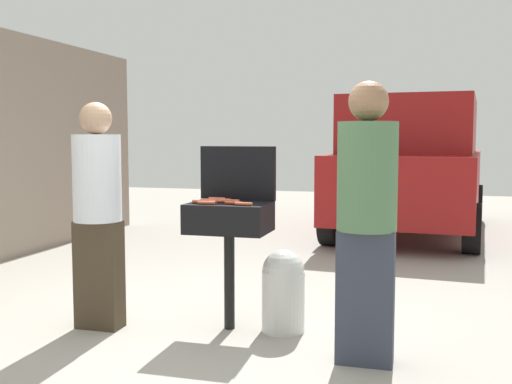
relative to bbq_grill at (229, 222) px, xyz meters
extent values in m
plane|color=#9E998E|center=(-0.25, -0.19, -0.81)|extent=(24.00, 24.00, 0.00)
cylinder|color=black|center=(0.00, 0.00, -0.44)|extent=(0.08, 0.08, 0.74)
cube|color=black|center=(0.00, 0.00, 0.04)|extent=(0.60, 0.44, 0.22)
cube|color=black|center=(0.00, 0.22, 0.36)|extent=(0.60, 0.05, 0.42)
cylinder|color=#C6593D|center=(-0.13, -0.14, 0.16)|extent=(0.13, 0.04, 0.03)
cylinder|color=#AD4228|center=(-0.08, 0.08, 0.16)|extent=(0.13, 0.03, 0.03)
cylinder|color=#C6593D|center=(0.16, -0.15, 0.16)|extent=(0.13, 0.04, 0.03)
cylinder|color=#AD4228|center=(-0.19, -0.10, 0.16)|extent=(0.13, 0.04, 0.03)
cylinder|color=#C6593D|center=(-0.17, 0.02, 0.16)|extent=(0.13, 0.03, 0.03)
cylinder|color=#AD4228|center=(0.07, -0.10, 0.16)|extent=(0.13, 0.03, 0.03)
cylinder|color=#C6593D|center=(-0.14, 0.14, 0.16)|extent=(0.13, 0.03, 0.03)
cylinder|color=#B74C33|center=(-0.13, -0.07, 0.16)|extent=(0.13, 0.04, 0.03)
cylinder|color=#B74C33|center=(0.01, 0.02, 0.16)|extent=(0.13, 0.03, 0.03)
cylinder|color=#B74C33|center=(-0.09, -0.01, 0.16)|extent=(0.13, 0.04, 0.03)
cylinder|color=silver|center=(0.41, 0.04, -0.58)|extent=(0.32, 0.32, 0.46)
sphere|color=silver|center=(0.41, 0.04, -0.35)|extent=(0.31, 0.31, 0.31)
cube|color=#3F3323|center=(-0.96, -0.25, -0.40)|extent=(0.34, 0.19, 0.82)
cylinder|color=silver|center=(-0.96, -0.25, 0.33)|extent=(0.36, 0.36, 0.65)
sphere|color=tan|center=(-0.96, -0.25, 0.78)|extent=(0.24, 0.24, 0.24)
cube|color=#333847|center=(1.06, -0.44, -0.38)|extent=(0.36, 0.20, 0.86)
cylinder|color=#4C724C|center=(1.06, -0.44, 0.39)|extent=(0.38, 0.38, 0.68)
sphere|color=#936B4C|center=(1.06, -0.44, 0.86)|extent=(0.25, 0.25, 0.25)
cube|color=maroon|center=(1.17, 5.30, -0.04)|extent=(2.24, 4.53, 0.90)
cube|color=maroon|center=(1.16, 5.10, 0.81)|extent=(1.96, 2.73, 0.80)
cylinder|color=black|center=(1.95, 3.70, -0.49)|extent=(0.27, 0.66, 0.64)
cylinder|color=black|center=(0.15, 3.84, -0.49)|extent=(0.27, 0.66, 0.64)
cylinder|color=black|center=(2.19, 6.77, -0.49)|extent=(0.27, 0.66, 0.64)
cylinder|color=black|center=(0.39, 6.91, -0.49)|extent=(0.27, 0.66, 0.64)
camera|label=1|loc=(1.45, -4.35, 0.64)|focal=43.28mm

